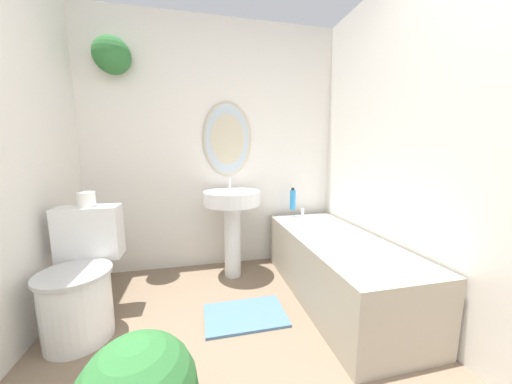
% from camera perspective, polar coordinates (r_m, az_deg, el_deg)
% --- Properties ---
extents(wall_back, '(2.52, 0.30, 2.40)m').
position_cam_1_polar(wall_back, '(2.60, -10.17, 10.88)').
color(wall_back, silver).
rests_on(wall_back, ground_plane).
extents(wall_right, '(0.06, 2.40, 2.40)m').
position_cam_1_polar(wall_right, '(2.02, 32.07, 8.81)').
color(wall_right, silver).
rests_on(wall_right, ground_plane).
extents(toilet, '(0.41, 0.58, 0.79)m').
position_cam_1_polar(toilet, '(2.06, -34.34, -16.28)').
color(toilet, white).
rests_on(toilet, ground_plane).
extents(pedestal_sink, '(0.51, 0.51, 0.91)m').
position_cam_1_polar(pedestal_sink, '(2.37, -5.33, -4.57)').
color(pedestal_sink, white).
rests_on(pedestal_sink, ground_plane).
extents(bathtub, '(0.63, 1.54, 0.58)m').
position_cam_1_polar(bathtub, '(2.23, 17.09, -15.18)').
color(bathtub, '#B2A893').
rests_on(bathtub, ground_plane).
extents(shampoo_bottle, '(0.06, 0.06, 0.22)m').
position_cam_1_polar(shampoo_bottle, '(2.65, 8.15, -1.64)').
color(shampoo_bottle, '#2D84C6').
rests_on(shampoo_bottle, bathtub).
extents(bath_mat, '(0.57, 0.37, 0.02)m').
position_cam_1_polar(bath_mat, '(2.02, -2.42, -25.67)').
color(bath_mat, '#4C7093').
rests_on(bath_mat, ground_plane).
extents(toilet_paper_roll, '(0.11, 0.11, 0.10)m').
position_cam_1_polar(toilet_paper_roll, '(2.10, -33.54, -1.38)').
color(toilet_paper_roll, white).
rests_on(toilet_paper_roll, toilet).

